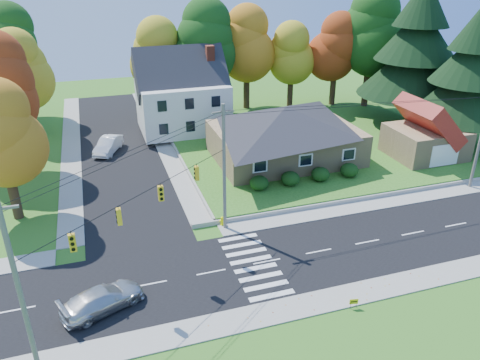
% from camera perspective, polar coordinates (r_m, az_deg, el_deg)
% --- Properties ---
extents(ground, '(120.00, 120.00, 0.00)m').
position_cam_1_polar(ground, '(33.05, 3.28, -9.90)').
color(ground, '#3D7923').
extents(road_main, '(90.00, 8.00, 0.02)m').
position_cam_1_polar(road_main, '(33.04, 3.28, -9.89)').
color(road_main, black).
rests_on(road_main, ground).
extents(road_cross, '(8.00, 44.00, 0.02)m').
position_cam_1_polar(road_cross, '(54.52, -14.67, 4.08)').
color(road_cross, black).
rests_on(road_cross, ground).
extents(sidewalk_north, '(90.00, 2.00, 0.08)m').
position_cam_1_polar(sidewalk_north, '(36.96, 0.50, -5.60)').
color(sidewalk_north, '#9C9A90').
rests_on(sidewalk_north, ground).
extents(sidewalk_south, '(90.00, 2.00, 0.08)m').
position_cam_1_polar(sidewalk_south, '(29.42, 6.89, -15.15)').
color(sidewalk_south, '#9C9A90').
rests_on(sidewalk_south, ground).
extents(lawn, '(30.00, 30.00, 0.50)m').
position_cam_1_polar(lawn, '(54.83, 8.16, 5.06)').
color(lawn, '#3D7923').
rests_on(lawn, ground).
extents(ranch_house, '(14.60, 10.60, 5.40)m').
position_cam_1_polar(ranch_house, '(47.55, 5.50, 5.86)').
color(ranch_house, tan).
rests_on(ranch_house, lawn).
extents(colonial_house, '(10.40, 8.40, 9.60)m').
position_cam_1_polar(colonial_house, '(55.90, -7.04, 10.19)').
color(colonial_house, silver).
rests_on(colonial_house, lawn).
extents(garage, '(7.30, 6.30, 4.60)m').
position_cam_1_polar(garage, '(51.61, 21.80, 5.21)').
color(garage, tan).
rests_on(garage, lawn).
extents(hedge_row, '(10.70, 1.70, 1.27)m').
position_cam_1_polar(hedge_row, '(42.95, 8.00, 0.45)').
color(hedge_row, '#163A10').
rests_on(hedge_row, lawn).
extents(traffic_infrastructure, '(38.10, 10.66, 10.00)m').
position_cam_1_polar(traffic_infrastructure, '(31.45, 2.38, -0.91)').
color(traffic_infrastructure, '#666059').
rests_on(traffic_infrastructure, ground).
extents(tree_lot_0, '(6.72, 6.72, 12.51)m').
position_cam_1_polar(tree_lot_0, '(60.55, -10.36, 14.76)').
color(tree_lot_0, '#3F2A19').
rests_on(tree_lot_0, lawn).
extents(tree_lot_1, '(7.84, 7.84, 14.60)m').
position_cam_1_polar(tree_lot_1, '(60.46, -4.46, 16.33)').
color(tree_lot_1, '#3F2A19').
rests_on(tree_lot_1, lawn).
extents(tree_lot_2, '(7.28, 7.28, 13.56)m').
position_cam_1_polar(tree_lot_2, '(63.17, 0.83, 16.18)').
color(tree_lot_2, '#3F2A19').
rests_on(tree_lot_2, lawn).
extents(tree_lot_3, '(6.16, 6.16, 11.47)m').
position_cam_1_polar(tree_lot_3, '(64.64, 6.34, 15.08)').
color(tree_lot_3, '#3F2A19').
rests_on(tree_lot_3, lawn).
extents(tree_lot_4, '(6.72, 6.72, 12.51)m').
position_cam_1_polar(tree_lot_4, '(66.32, 11.66, 15.56)').
color(tree_lot_4, '#3F2A19').
rests_on(tree_lot_4, lawn).
extents(tree_lot_5, '(8.40, 8.40, 15.64)m').
position_cam_1_polar(tree_lot_5, '(66.39, 15.83, 16.88)').
color(tree_lot_5, '#3F2A19').
rests_on(tree_lot_5, lawn).
extents(conifer_east_a, '(12.80, 12.80, 16.96)m').
position_cam_1_polar(conifer_east_a, '(60.67, 20.71, 14.66)').
color(conifer_east_a, '#3F2A19').
rests_on(conifer_east_a, lawn).
extents(conifer_east_b, '(11.20, 11.20, 14.84)m').
position_cam_1_polar(conifer_east_b, '(55.59, 26.36, 11.64)').
color(conifer_east_b, '#3F2A19').
rests_on(conifer_east_b, lawn).
extents(tree_west_0, '(6.16, 6.16, 11.47)m').
position_cam_1_polar(tree_west_0, '(39.52, -27.22, 4.97)').
color(tree_west_0, '#3F2A19').
rests_on(tree_west_0, ground).
extents(tree_west_2, '(6.72, 6.72, 12.51)m').
position_cam_1_polar(tree_west_2, '(58.55, -24.98, 12.00)').
color(tree_west_2, '#3F2A19').
rests_on(tree_west_2, ground).
extents(tree_west_3, '(7.84, 7.84, 14.60)m').
position_cam_1_polar(tree_west_3, '(66.39, -26.34, 14.26)').
color(tree_west_3, '#3F2A19').
rests_on(tree_west_3, ground).
extents(silver_sedan, '(5.41, 3.81, 1.45)m').
position_cam_1_polar(silver_sedan, '(29.83, -16.40, -13.76)').
color(silver_sedan, silver).
rests_on(silver_sedan, road_main).
extents(white_car, '(3.61, 5.19, 1.62)m').
position_cam_1_polar(white_car, '(52.59, -15.76, 4.12)').
color(white_car, white).
rests_on(white_car, road_cross).
extents(fire_hydrant, '(0.45, 0.35, 0.79)m').
position_cam_1_polar(fire_hydrant, '(36.92, -2.18, -5.05)').
color(fire_hydrant, '#FEFF02').
rests_on(fire_hydrant, ground).
extents(yard_sign, '(0.53, 0.14, 0.66)m').
position_cam_1_polar(yard_sign, '(29.72, 13.70, -14.23)').
color(yard_sign, black).
rests_on(yard_sign, ground).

